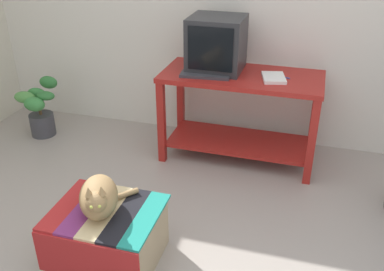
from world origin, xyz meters
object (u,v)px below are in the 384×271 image
Objects in this scene: desk at (240,102)px; keyboard at (205,75)px; tv_monitor at (217,44)px; cat at (99,197)px; book at (274,78)px; ottoman_with_blanket at (108,235)px; potted_plant at (39,109)px.

desk is 0.40m from keyboard.
keyboard is at bearing -153.57° from desk.
tv_monitor is 1.11× the size of keyboard.
desk is 1.60m from cat.
cat is at bearing -106.30° from keyboard.
book is 0.38× the size of ottoman_with_blanket.
ottoman_with_blanket is (-0.30, -1.55, -0.80)m from tv_monitor.
keyboard reaches higher than cat.
desk reaches higher than potted_plant.
cat is (-0.55, -1.50, -0.04)m from desk.
potted_plant reaches higher than ottoman_with_blanket.
tv_monitor is (-0.23, 0.06, 0.46)m from desk.
book reaches higher than cat.
potted_plant is at bearing 174.60° from keyboard.
desk is 0.52m from tv_monitor.
desk is at bearing 156.35° from book.
keyboard is 1.71m from potted_plant.
cat is (-0.32, -1.57, -0.50)m from tv_monitor.
desk is at bearing 70.29° from ottoman_with_blanket.
potted_plant is at bearing -173.34° from tv_monitor.
keyboard reaches higher than ottoman_with_blanket.
keyboard is at bearing 54.85° from cat.
book reaches higher than keyboard.
tv_monitor reaches higher than desk.
ottoman_with_blanket is (-0.53, -1.49, -0.34)m from desk.
cat reaches higher than ottoman_with_blanket.
potted_plant is (-1.68, -0.18, -0.71)m from tv_monitor.
potted_plant is (-2.17, -0.07, -0.51)m from book.
cat is 1.95m from potted_plant.
ottoman_with_blanket is at bearing -109.18° from desk.
potted_plant is at bearing -175.89° from desk.
ottoman_with_blanket is (-0.26, -1.35, -0.59)m from keyboard.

